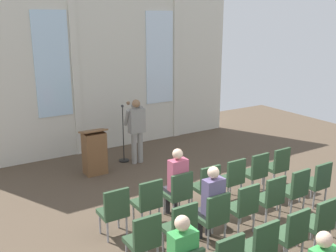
# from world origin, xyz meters

# --- Properties ---
(ground_plane) EXTENTS (16.01, 16.01, 0.00)m
(ground_plane) POSITION_xyz_m (0.00, 0.00, 0.00)
(ground_plane) COLOR brown
(rear_partition) EXTENTS (8.10, 0.14, 4.52)m
(rear_partition) POSITION_xyz_m (0.02, 6.15, 2.27)
(rear_partition) COLOR beige
(rear_partition) RESTS_ON ground
(speaker) EXTENTS (0.52, 0.69, 1.71)m
(speaker) POSITION_xyz_m (0.03, 4.62, 1.00)
(speaker) COLOR gray
(speaker) RESTS_ON ground
(mic_stand) EXTENTS (0.28, 0.28, 1.55)m
(mic_stand) POSITION_xyz_m (-0.23, 4.90, 0.34)
(mic_stand) COLOR black
(mic_stand) RESTS_ON ground
(lectern) EXTENTS (0.60, 0.48, 1.16)m
(lectern) POSITION_xyz_m (-1.20, 4.50, 0.55)
(lectern) COLOR brown
(lectern) RESTS_ON ground
(chair_r0_c0) EXTENTS (0.46, 0.44, 0.94)m
(chair_r0_c0) POSITION_xyz_m (-2.01, 1.56, 0.53)
(chair_r0_c0) COLOR #99999E
(chair_r0_c0) RESTS_ON ground
(chair_r0_c1) EXTENTS (0.46, 0.44, 0.94)m
(chair_r0_c1) POSITION_xyz_m (-1.34, 1.56, 0.53)
(chair_r0_c1) COLOR #99999E
(chair_r0_c1) RESTS_ON ground
(chair_r0_c2) EXTENTS (0.46, 0.44, 0.94)m
(chair_r0_c2) POSITION_xyz_m (-0.67, 1.56, 0.53)
(chair_r0_c2) COLOR #99999E
(chair_r0_c2) RESTS_ON ground
(audience_r0_c2) EXTENTS (0.36, 0.39, 1.39)m
(audience_r0_c2) POSITION_xyz_m (-0.67, 1.64, 0.77)
(audience_r0_c2) COLOR #2D2D33
(audience_r0_c2) RESTS_ON ground
(chair_r0_c3) EXTENTS (0.46, 0.44, 0.94)m
(chair_r0_c3) POSITION_xyz_m (0.00, 1.56, 0.53)
(chair_r0_c3) COLOR #99999E
(chair_r0_c3) RESTS_ON ground
(chair_r0_c4) EXTENTS (0.46, 0.44, 0.94)m
(chair_r0_c4) POSITION_xyz_m (0.67, 1.56, 0.53)
(chair_r0_c4) COLOR #99999E
(chair_r0_c4) RESTS_ON ground
(chair_r0_c5) EXTENTS (0.46, 0.44, 0.94)m
(chair_r0_c5) POSITION_xyz_m (1.34, 1.56, 0.53)
(chair_r0_c5) COLOR #99999E
(chair_r0_c5) RESTS_ON ground
(chair_r0_c6) EXTENTS (0.46, 0.44, 0.94)m
(chair_r0_c6) POSITION_xyz_m (2.01, 1.56, 0.53)
(chair_r0_c6) COLOR #99999E
(chair_r0_c6) RESTS_ON ground
(chair_r1_c0) EXTENTS (0.46, 0.44, 0.94)m
(chair_r1_c0) POSITION_xyz_m (-2.01, 0.49, 0.53)
(chair_r1_c0) COLOR #99999E
(chair_r1_c0) RESTS_ON ground
(chair_r1_c1) EXTENTS (0.46, 0.44, 0.94)m
(chair_r1_c1) POSITION_xyz_m (-1.34, 0.49, 0.53)
(chair_r1_c1) COLOR #99999E
(chair_r1_c1) RESTS_ON ground
(chair_r1_c2) EXTENTS (0.46, 0.44, 0.94)m
(chair_r1_c2) POSITION_xyz_m (-0.67, 0.49, 0.53)
(chair_r1_c2) COLOR #99999E
(chair_r1_c2) RESTS_ON ground
(audience_r1_c2) EXTENTS (0.36, 0.39, 1.39)m
(audience_r1_c2) POSITION_xyz_m (-0.67, 0.57, 0.77)
(audience_r1_c2) COLOR #2D2D33
(audience_r1_c2) RESTS_ON ground
(chair_r1_c3) EXTENTS (0.46, 0.44, 0.94)m
(chair_r1_c3) POSITION_xyz_m (0.00, 0.49, 0.53)
(chair_r1_c3) COLOR #99999E
(chair_r1_c3) RESTS_ON ground
(chair_r1_c4) EXTENTS (0.46, 0.44, 0.94)m
(chair_r1_c4) POSITION_xyz_m (0.67, 0.49, 0.53)
(chair_r1_c4) COLOR #99999E
(chair_r1_c4) RESTS_ON ground
(chair_r1_c5) EXTENTS (0.46, 0.44, 0.94)m
(chair_r1_c5) POSITION_xyz_m (1.34, 0.49, 0.53)
(chair_r1_c5) COLOR #99999E
(chair_r1_c5) RESTS_ON ground
(chair_r1_c6) EXTENTS (0.46, 0.44, 0.94)m
(chair_r1_c6) POSITION_xyz_m (2.01, 0.49, 0.53)
(chair_r1_c6) COLOR #99999E
(chair_r1_c6) RESTS_ON ground
(chair_r2_c2) EXTENTS (0.46, 0.44, 0.94)m
(chair_r2_c2) POSITION_xyz_m (-0.67, -0.58, 0.53)
(chair_r2_c2) COLOR #99999E
(chair_r2_c2) RESTS_ON ground
(chair_r2_c3) EXTENTS (0.46, 0.44, 0.94)m
(chair_r2_c3) POSITION_xyz_m (0.00, -0.58, 0.53)
(chair_r2_c3) COLOR #99999E
(chair_r2_c3) RESTS_ON ground
(chair_r2_c4) EXTENTS (0.46, 0.44, 0.94)m
(chair_r2_c4) POSITION_xyz_m (0.67, -0.58, 0.53)
(chair_r2_c4) COLOR #99999E
(chair_r2_c4) RESTS_ON ground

